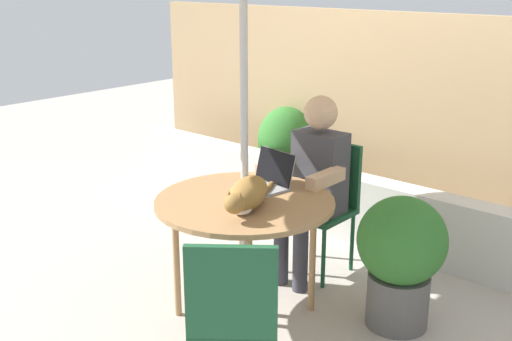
# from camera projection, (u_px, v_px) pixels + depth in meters

# --- Properties ---
(ground_plane) EXTENTS (14.00, 14.00, 0.00)m
(ground_plane) POSITION_uv_depth(u_px,v_px,m) (245.00, 312.00, 3.84)
(ground_plane) COLOR #ADA399
(fence_back) EXTENTS (5.54, 0.08, 1.70)m
(fence_back) POSITION_uv_depth(u_px,v_px,m) (410.00, 122.00, 5.00)
(fence_back) COLOR tan
(fence_back) RESTS_ON ground
(planter_wall_low) EXTENTS (4.99, 0.20, 0.51)m
(planter_wall_low) POSITION_uv_depth(u_px,v_px,m) (368.00, 211.00, 4.77)
(planter_wall_low) COLOR beige
(planter_wall_low) RESTS_ON ground
(patio_table) EXTENTS (1.04, 1.04, 0.74)m
(patio_table) POSITION_uv_depth(u_px,v_px,m) (245.00, 209.00, 3.64)
(patio_table) COLOR #9E754C
(patio_table) RESTS_ON ground
(chair_occupied) EXTENTS (0.40, 0.40, 0.90)m
(chair_occupied) POSITION_uv_depth(u_px,v_px,m) (326.00, 196.00, 4.28)
(chair_occupied) COLOR #194C2D
(chair_occupied) RESTS_ON ground
(chair_empty) EXTENTS (0.56, 0.56, 0.90)m
(chair_empty) POSITION_uv_depth(u_px,v_px,m) (233.00, 312.00, 2.82)
(chair_empty) COLOR #194C2D
(chair_empty) RESTS_ON ground
(person_seated) EXTENTS (0.48, 0.48, 1.24)m
(person_seated) POSITION_uv_depth(u_px,v_px,m) (313.00, 178.00, 4.12)
(person_seated) COLOR #3F3F47
(person_seated) RESTS_ON ground
(laptop) EXTENTS (0.33, 0.29, 0.21)m
(laptop) POSITION_uv_depth(u_px,v_px,m) (269.00, 177.00, 3.82)
(laptop) COLOR gray
(laptop) RESTS_ON patio_table
(cat) EXTENTS (0.33, 0.62, 0.17)m
(cat) POSITION_uv_depth(u_px,v_px,m) (247.00, 195.00, 3.45)
(cat) COLOR olive
(cat) RESTS_ON patio_table
(potted_plant_near_fence) EXTENTS (0.51, 0.51, 0.84)m
(potted_plant_near_fence) POSITION_uv_depth(u_px,v_px,m) (286.00, 148.00, 5.71)
(potted_plant_near_fence) COLOR #9E5138
(potted_plant_near_fence) RESTS_ON ground
(potted_plant_by_chair) EXTENTS (0.51, 0.51, 0.79)m
(potted_plant_by_chair) POSITION_uv_depth(u_px,v_px,m) (401.00, 255.00, 3.58)
(potted_plant_by_chair) COLOR #595654
(potted_plant_by_chair) RESTS_ON ground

